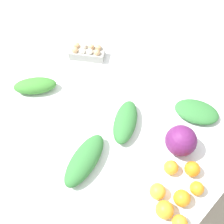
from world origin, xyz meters
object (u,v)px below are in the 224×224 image
Objects in this scene: cabbage_purple at (181,141)px; orange_5 at (180,223)px; greens_bunch_kale at (125,122)px; orange_2 at (165,210)px; orange_0 at (158,191)px; orange_1 at (182,198)px; egg_carton at (87,52)px; greens_bunch_chard at (197,112)px; orange_4 at (192,169)px; greens_bunch_beet_tops at (35,86)px; greens_bunch_dandelion at (85,160)px; orange_3 at (171,168)px; orange_6 at (197,188)px.

cabbage_purple is 0.39m from orange_5.
orange_2 is (-0.45, 0.20, 0.00)m from greens_bunch_kale.
orange_1 is (-0.10, -0.06, 0.00)m from orange_0.
orange_0 is 0.11m from orange_1.
greens_bunch_kale is at bearing 122.73° from egg_carton.
orange_1 is at bearing 118.00° from greens_bunch_chard.
orange_4 is (-0.19, 0.30, 0.01)m from greens_bunch_chard.
cabbage_purple reaches higher than orange_0.
orange_4 is (0.03, -0.25, -0.00)m from orange_2.
orange_2 is at bearing 5.80° from orange_5.
greens_bunch_beet_tops is 0.59m from greens_bunch_dandelion.
orange_0 is (-0.36, -0.15, -0.00)m from greens_bunch_dandelion.
orange_1 is 0.15m from orange_3.
greens_bunch_kale is at bearing -86.76° from greens_bunch_dandelion.
greens_bunch_kale is 3.65× the size of orange_4.
egg_carton reaches higher than orange_3.
cabbage_purple is 0.57× the size of greens_bunch_kale.
greens_bunch_chard is 0.45m from orange_6.
egg_carton reaches higher than orange_4.
greens_bunch_kale is (-0.57, -0.22, 0.00)m from greens_bunch_beet_tops.
greens_bunch_dandelion is at bearing 56.64° from cabbage_purple.
greens_bunch_dandelion is 3.95× the size of orange_1.
orange_1 is at bearing 130.58° from cabbage_purple.
orange_6 is at bearing 178.40° from greens_bunch_kale.
greens_bunch_dandelion is at bearing 101.17° from egg_carton.
orange_4 is at bearing -138.56° from greens_bunch_dandelion.
orange_4 is at bearing -71.14° from orange_1.
greens_bunch_chard is 3.69× the size of orange_6.
orange_1 is 1.15× the size of orange_5.
orange_1 is at bearing -173.83° from greens_bunch_beet_tops.
orange_2 is at bearing -179.21° from greens_bunch_beet_tops.
orange_1 reaches higher than greens_bunch_chard.
greens_bunch_dandelion is 4.62× the size of orange_6.
orange_0 is 0.09m from orange_2.
greens_bunch_beet_tops is 0.61m from greens_bunch_kale.
greens_bunch_kale is at bearing 56.60° from greens_bunch_chard.
orange_3 is at bearing -42.38° from orange_5.
greens_bunch_kale reaches higher than orange_1.
orange_6 is (-0.20, 0.12, -0.05)m from cabbage_purple.
cabbage_purple is at bearing -159.28° from greens_bunch_beet_tops.
greens_bunch_chard is at bearing -61.14° from orange_5.
orange_6 is (-0.26, 0.37, 0.00)m from greens_bunch_chard.
orange_3 is (0.03, -0.14, -0.00)m from orange_0.
orange_3 is at bearing -167.95° from greens_bunch_beet_tops.
orange_0 is at bearing 30.09° from orange_1.
orange_1 is at bearing -102.91° from orange_2.
greens_bunch_dandelion is 3.77× the size of orange_2.
orange_4 is at bearing -173.63° from greens_bunch_kale.
greens_bunch_beet_tops is (-0.00, 0.42, -0.00)m from egg_carton.
orange_5 is (-0.16, 0.03, -0.00)m from orange_0.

